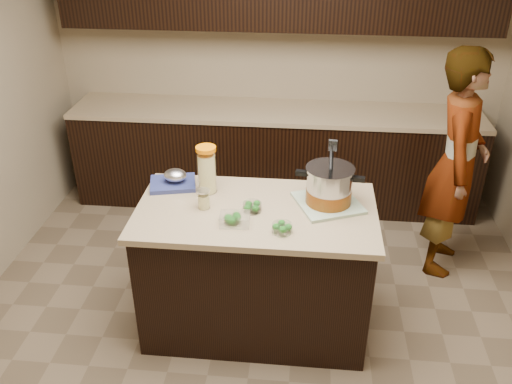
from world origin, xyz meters
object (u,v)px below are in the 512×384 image
at_px(island, 256,269).
at_px(stock_pot, 329,188).
at_px(lemonade_pitcher, 207,171).
at_px(person, 456,165).

bearing_deg(island, stock_pot, 13.31).
bearing_deg(island, lemonade_pitcher, 149.65).
bearing_deg(lemonade_pitcher, island, -30.35).
xyz_separation_m(stock_pot, lemonade_pitcher, (-0.76, 0.09, 0.03)).
xyz_separation_m(stock_pot, person, (0.94, 0.73, -0.16)).
relative_size(island, person, 0.85).
relative_size(stock_pot, lemonade_pitcher, 1.36).
relative_size(island, lemonade_pitcher, 4.76).
xyz_separation_m(island, lemonade_pitcher, (-0.33, 0.19, 0.59)).
height_order(island, person, person).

